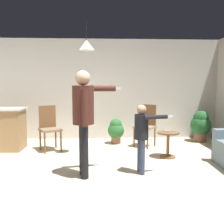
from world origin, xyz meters
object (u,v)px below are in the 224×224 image
object	(u,v)px
dining_chair_near_wall	(49,126)
potted_plant_corner	(116,130)
person_adult	(84,112)
potted_plant_by_wall	(201,125)
spare_remote_on_table	(167,131)
dining_chair_by_counter	(146,124)
side_table_by_couch	(168,142)
person_child	(142,131)

from	to	relation	value
dining_chair_near_wall	potted_plant_corner	bearing A→B (deg)	171.77
person_adult	potted_plant_by_wall	world-z (taller)	person_adult
potted_plant_by_wall	spare_remote_on_table	size ratio (longest dim) A/B	6.22
dining_chair_by_counter	dining_chair_near_wall	world-z (taller)	same
dining_chair_near_wall	potted_plant_by_wall	distance (m)	3.83
side_table_by_couch	dining_chair_near_wall	xyz separation A→B (m)	(-2.51, 0.71, 0.22)
side_table_by_couch	dining_chair_near_wall	bearing A→B (deg)	164.22
side_table_by_couch	potted_plant_by_wall	distance (m)	1.88
side_table_by_couch	dining_chair_by_counter	size ratio (longest dim) A/B	0.52
dining_chair_near_wall	person_adult	bearing A→B (deg)	89.63
person_adult	potted_plant_corner	xyz separation A→B (m)	(0.65, 2.25, -0.70)
dining_chair_near_wall	person_child	bearing A→B (deg)	110.51
potted_plant_by_wall	spare_remote_on_table	distance (m)	1.88
side_table_by_couch	potted_plant_corner	world-z (taller)	potted_plant_corner
person_child	potted_plant_by_wall	world-z (taller)	person_child
potted_plant_corner	person_adult	bearing A→B (deg)	-106.00
side_table_by_couch	person_child	xyz separation A→B (m)	(-0.69, -0.89, 0.38)
potted_plant_corner	spare_remote_on_table	distance (m)	1.60
dining_chair_near_wall	potted_plant_by_wall	xyz separation A→B (m)	(3.76, 0.69, -0.10)
person_adult	dining_chair_near_wall	world-z (taller)	person_adult
side_table_by_couch	dining_chair_near_wall	distance (m)	2.62
side_table_by_couch	potted_plant_corner	bearing A→B (deg)	127.31
potted_plant_corner	dining_chair_by_counter	bearing A→B (deg)	-23.58
person_adult	potted_plant_corner	size ratio (longest dim) A/B	2.67
dining_chair_near_wall	potted_plant_corner	distance (m)	1.65
person_child	dining_chair_by_counter	world-z (taller)	person_child
spare_remote_on_table	person_child	bearing A→B (deg)	-126.78
spare_remote_on_table	dining_chair_near_wall	bearing A→B (deg)	164.24
side_table_by_couch	dining_chair_by_counter	world-z (taller)	dining_chair_by_counter
potted_plant_corner	spare_remote_on_table	bearing A→B (deg)	-53.04
potted_plant_by_wall	dining_chair_near_wall	bearing A→B (deg)	-169.65
dining_chair_near_wall	spare_remote_on_table	distance (m)	2.59
potted_plant_by_wall	person_child	bearing A→B (deg)	-130.24
person_adult	side_table_by_couch	bearing A→B (deg)	110.24
person_child	potted_plant_corner	xyz separation A→B (m)	(-0.29, 2.16, -0.36)
side_table_by_couch	potted_plant_corner	distance (m)	1.60
person_adult	person_child	world-z (taller)	person_adult
spare_remote_on_table	side_table_by_couch	bearing A→B (deg)	-18.68
dining_chair_by_counter	potted_plant_by_wall	size ratio (longest dim) A/B	1.24
potted_plant_corner	potted_plant_by_wall	size ratio (longest dim) A/B	0.78
person_adult	dining_chair_by_counter	world-z (taller)	person_adult
person_adult	dining_chair_near_wall	bearing A→B (deg)	-163.06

